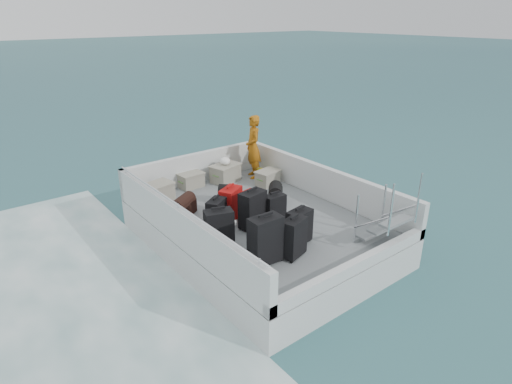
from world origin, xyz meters
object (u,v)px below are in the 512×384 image
at_px(suitcase_0, 265,241).
at_px(suitcase_4, 253,210).
at_px(suitcase_8, 247,202).
at_px(crate_2, 226,174).
at_px(suitcase_1, 219,230).
at_px(crate_1, 191,181).
at_px(suitcase_3, 294,238).
at_px(suitcase_6, 299,227).
at_px(suitcase_7, 275,209).
at_px(passenger, 253,147).
at_px(suitcase_5, 231,204).
at_px(crate_3, 268,178).
at_px(suitcase_2, 217,215).
at_px(crate_0, 158,193).

distance_m(suitcase_0, suitcase_4, 1.24).
relative_size(suitcase_8, crate_2, 1.11).
bearing_deg(suitcase_1, crate_1, 88.19).
distance_m(suitcase_3, suitcase_6, 0.46).
height_order(suitcase_6, crate_2, suitcase_6).
distance_m(suitcase_7, passenger, 2.56).
distance_m(suitcase_6, suitcase_7, 0.89).
bearing_deg(suitcase_7, crate_1, 99.87).
xyz_separation_m(suitcase_1, suitcase_6, (1.19, -0.70, -0.04)).
relative_size(suitcase_1, suitcase_6, 1.13).
distance_m(suitcase_5, crate_3, 1.98).
height_order(suitcase_0, suitcase_3, suitcase_0).
bearing_deg(suitcase_0, suitcase_2, 91.06).
xyz_separation_m(crate_2, crate_3, (0.66, -0.78, -0.04)).
relative_size(suitcase_4, crate_2, 1.12).
bearing_deg(suitcase_7, suitcase_6, -99.67).
relative_size(suitcase_0, suitcase_5, 1.25).
relative_size(suitcase_5, crate_2, 1.00).
height_order(suitcase_4, crate_1, suitcase_4).
bearing_deg(suitcase_8, passenger, -51.20).
distance_m(suitcase_2, suitcase_6, 1.57).
relative_size(suitcase_7, crate_0, 0.94).
bearing_deg(suitcase_0, crate_3, 51.95).
bearing_deg(suitcase_2, suitcase_5, -9.51).
distance_m(suitcase_8, crate_3, 1.40).
relative_size(suitcase_4, suitcase_6, 1.16).
xyz_separation_m(crate_0, crate_1, (0.95, 0.25, -0.02)).
relative_size(crate_0, crate_2, 0.93).
distance_m(suitcase_7, suitcase_8, 0.85).
bearing_deg(crate_1, suitcase_4, -92.67).
xyz_separation_m(suitcase_7, crate_3, (1.14, 1.59, -0.13)).
height_order(suitcase_0, suitcase_8, suitcase_0).
relative_size(crate_1, passenger, 0.34).
bearing_deg(crate_1, passenger, -12.40).
height_order(suitcase_3, suitcase_7, suitcase_3).
bearing_deg(suitcase_0, passenger, 57.21).
xyz_separation_m(crate_3, passenger, (0.06, 0.62, 0.60)).
height_order(suitcase_7, passenger, passenger).
height_order(suitcase_1, suitcase_3, suitcase_1).
bearing_deg(passenger, suitcase_2, -30.24).
bearing_deg(suitcase_4, suitcase_8, 49.76).
distance_m(suitcase_6, crate_3, 2.80).
height_order(crate_0, crate_2, crate_2).
height_order(suitcase_3, crate_3, suitcase_3).
distance_m(suitcase_0, suitcase_1, 0.90).
bearing_deg(suitcase_5, passenger, 14.65).
distance_m(suitcase_0, crate_2, 3.71).
height_order(suitcase_0, crate_2, suitcase_0).
distance_m(suitcase_0, suitcase_5, 1.70).
xyz_separation_m(suitcase_6, suitcase_8, (0.15, 1.71, -0.17)).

